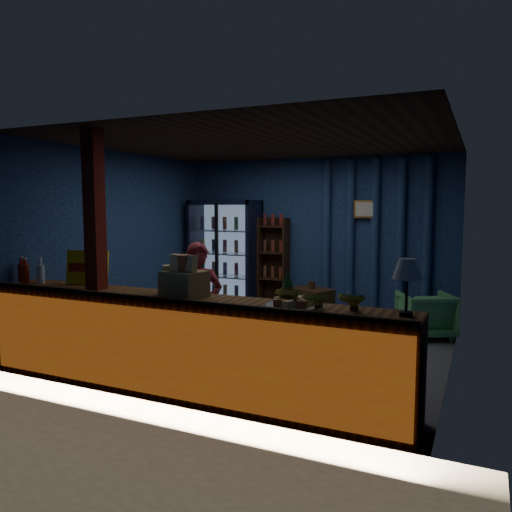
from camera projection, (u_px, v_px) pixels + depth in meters
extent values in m
plane|color=#515154|center=(263.00, 344.00, 6.56)|extent=(4.60, 4.60, 0.00)
plane|color=navy|center=(316.00, 236.00, 8.41)|extent=(4.60, 0.00, 4.60)
plane|color=navy|center=(164.00, 264.00, 4.43)|extent=(4.60, 0.00, 4.60)
plane|color=navy|center=(121.00, 240.00, 7.38)|extent=(0.00, 4.40, 4.40)
plane|color=navy|center=(455.00, 253.00, 5.47)|extent=(0.00, 4.40, 4.40)
plane|color=#472D19|center=(263.00, 143.00, 6.29)|extent=(4.60, 4.60, 0.00)
plane|color=brown|center=(19.00, 497.00, 3.12)|extent=(5.60, 5.60, 0.00)
cube|color=brown|center=(183.00, 346.00, 4.79)|extent=(4.40, 0.55, 0.95)
cube|color=red|center=(166.00, 354.00, 4.53)|extent=(4.35, 0.02, 0.81)
cube|color=#3E2513|center=(166.00, 300.00, 4.50)|extent=(4.40, 0.04, 0.04)
cube|color=maroon|center=(96.00, 256.00, 5.14)|extent=(0.16, 0.16, 2.60)
cube|color=black|center=(232.00, 253.00, 9.02)|extent=(1.20, 0.06, 1.90)
cube|color=black|center=(197.00, 253.00, 9.01)|extent=(0.06, 0.60, 1.90)
cube|color=black|center=(254.00, 256.00, 8.54)|extent=(0.06, 0.60, 1.90)
cube|color=black|center=(225.00, 202.00, 8.68)|extent=(1.20, 0.60, 0.08)
cube|color=black|center=(225.00, 305.00, 8.87)|extent=(1.20, 0.60, 0.08)
cube|color=#99B2D8|center=(231.00, 253.00, 8.97)|extent=(1.08, 0.02, 1.74)
cube|color=white|center=(217.00, 256.00, 8.52)|extent=(1.12, 0.02, 1.78)
cube|color=black|center=(217.00, 256.00, 8.50)|extent=(0.05, 0.05, 1.80)
cube|color=silver|center=(225.00, 298.00, 8.86)|extent=(1.08, 0.48, 0.02)
cylinder|color=#BA481A|center=(203.00, 289.00, 9.03)|extent=(0.07, 0.07, 0.22)
cylinder|color=#235D17|center=(214.00, 290.00, 8.94)|extent=(0.07, 0.07, 0.22)
cylinder|color=#AD811A|center=(225.00, 291.00, 8.84)|extent=(0.07, 0.07, 0.22)
cylinder|color=navy|center=(237.00, 292.00, 8.75)|extent=(0.07, 0.07, 0.22)
cylinder|color=maroon|center=(248.00, 293.00, 8.66)|extent=(0.07, 0.07, 0.22)
cube|color=silver|center=(225.00, 276.00, 8.81)|extent=(1.08, 0.48, 0.02)
cylinder|color=#235D17|center=(203.00, 267.00, 8.99)|extent=(0.07, 0.07, 0.22)
cylinder|color=#AD811A|center=(214.00, 268.00, 8.89)|extent=(0.07, 0.07, 0.22)
cylinder|color=navy|center=(225.00, 268.00, 8.80)|extent=(0.07, 0.07, 0.22)
cylinder|color=maroon|center=(237.00, 269.00, 8.71)|extent=(0.07, 0.07, 0.22)
cylinder|color=#BA481A|center=(248.00, 270.00, 8.61)|extent=(0.07, 0.07, 0.22)
cube|color=silver|center=(225.00, 253.00, 8.77)|extent=(1.08, 0.48, 0.02)
cylinder|color=#AD811A|center=(203.00, 245.00, 8.95)|extent=(0.07, 0.07, 0.22)
cylinder|color=navy|center=(214.00, 245.00, 8.85)|extent=(0.07, 0.07, 0.22)
cylinder|color=maroon|center=(225.00, 246.00, 8.76)|extent=(0.07, 0.07, 0.22)
cylinder|color=#BA481A|center=(236.00, 246.00, 8.67)|extent=(0.07, 0.07, 0.22)
cylinder|color=#235D17|center=(248.00, 247.00, 8.57)|extent=(0.07, 0.07, 0.22)
cube|color=silver|center=(225.00, 231.00, 8.73)|extent=(1.08, 0.48, 0.02)
cylinder|color=navy|center=(203.00, 223.00, 8.91)|extent=(0.07, 0.07, 0.22)
cylinder|color=maroon|center=(214.00, 223.00, 8.81)|extent=(0.07, 0.07, 0.22)
cylinder|color=#BA481A|center=(225.00, 223.00, 8.72)|extent=(0.07, 0.07, 0.22)
cylinder|color=#235D17|center=(236.00, 223.00, 8.63)|extent=(0.07, 0.07, 0.22)
cylinder|color=#AD811A|center=(248.00, 224.00, 8.53)|extent=(0.07, 0.07, 0.22)
cube|color=#3E2513|center=(276.00, 263.00, 8.71)|extent=(0.50, 0.02, 1.60)
cube|color=#3E2513|center=(261.00, 264.00, 8.69)|extent=(0.03, 0.28, 1.60)
cube|color=#3E2513|center=(286.00, 265.00, 8.50)|extent=(0.03, 0.28, 1.60)
cube|color=#3E2513|center=(273.00, 304.00, 8.66)|extent=(0.46, 0.26, 0.02)
cube|color=#3E2513|center=(273.00, 279.00, 8.62)|extent=(0.46, 0.26, 0.02)
cube|color=#3E2513|center=(273.00, 253.00, 8.57)|extent=(0.46, 0.26, 0.02)
cube|color=#3E2513|center=(273.00, 226.00, 8.53)|extent=(0.46, 0.26, 0.02)
cylinder|color=navy|center=(326.00, 236.00, 8.28)|extent=(0.14, 0.14, 2.50)
cylinder|color=navy|center=(350.00, 237.00, 8.11)|extent=(0.14, 0.14, 2.50)
cylinder|color=navy|center=(375.00, 238.00, 7.95)|extent=(0.14, 0.14, 2.50)
cylinder|color=navy|center=(400.00, 238.00, 7.78)|extent=(0.14, 0.14, 2.50)
cylinder|color=navy|center=(427.00, 239.00, 7.61)|extent=(0.14, 0.14, 2.50)
cube|color=gold|center=(365.00, 209.00, 7.92)|extent=(0.36, 0.03, 0.28)
cube|color=silver|center=(365.00, 209.00, 7.91)|extent=(0.30, 0.01, 0.22)
imported|color=maroon|center=(198.00, 308.00, 5.38)|extent=(0.61, 0.51, 1.43)
imported|color=#57AE61|center=(426.00, 315.00, 6.87)|extent=(0.90, 0.91, 0.62)
cube|color=#3E2513|center=(312.00, 306.00, 7.69)|extent=(0.71, 0.62, 0.54)
cylinder|color=#3E2513|center=(312.00, 285.00, 7.66)|extent=(0.11, 0.11, 0.11)
cube|color=#FFEE0D|center=(87.00, 267.00, 5.49)|extent=(0.47, 0.25, 0.37)
cube|color=#B3220B|center=(86.00, 267.00, 5.48)|extent=(0.38, 0.16, 0.09)
cylinder|color=#B3220B|center=(22.00, 273.00, 5.69)|extent=(0.09, 0.09, 0.20)
cylinder|color=#B3220B|center=(21.00, 260.00, 5.67)|extent=(0.04, 0.04, 0.08)
cylinder|color=white|center=(21.00, 257.00, 5.67)|extent=(0.04, 0.04, 0.02)
cylinder|color=#B3220B|center=(25.00, 274.00, 5.55)|extent=(0.09, 0.09, 0.20)
cylinder|color=#B3220B|center=(25.00, 262.00, 5.54)|extent=(0.04, 0.04, 0.08)
cylinder|color=white|center=(24.00, 259.00, 5.54)|extent=(0.04, 0.04, 0.02)
cylinder|color=silver|center=(41.00, 274.00, 5.56)|extent=(0.09, 0.09, 0.20)
cylinder|color=silver|center=(40.00, 262.00, 5.55)|extent=(0.04, 0.04, 0.08)
cylinder|color=white|center=(40.00, 259.00, 5.55)|extent=(0.04, 0.04, 0.02)
cube|color=#99834A|center=(184.00, 284.00, 4.75)|extent=(0.43, 0.37, 0.25)
cube|color=gold|center=(177.00, 262.00, 4.78)|extent=(0.11, 0.08, 0.16)
cube|color=#D04A27|center=(184.00, 263.00, 4.73)|extent=(0.11, 0.08, 0.16)
cube|color=gold|center=(192.00, 264.00, 4.67)|extent=(0.11, 0.08, 0.16)
cube|color=#99834A|center=(174.00, 285.00, 4.89)|extent=(0.34, 0.31, 0.18)
cube|color=gold|center=(167.00, 270.00, 4.88)|extent=(0.08, 0.07, 0.11)
cube|color=#D04A27|center=(174.00, 271.00, 4.88)|extent=(0.08, 0.07, 0.11)
cube|color=gold|center=(181.00, 271.00, 4.87)|extent=(0.08, 0.07, 0.11)
cylinder|color=silver|center=(295.00, 306.00, 4.25)|extent=(0.51, 0.51, 0.03)
cube|color=gold|center=(306.00, 302.00, 4.21)|extent=(0.11, 0.08, 0.06)
cube|color=#D04A27|center=(305.00, 300.00, 4.28)|extent=(0.13, 0.13, 0.06)
cube|color=gold|center=(299.00, 299.00, 4.34)|extent=(0.08, 0.11, 0.06)
cube|color=#D04A27|center=(290.00, 299.00, 4.34)|extent=(0.13, 0.13, 0.06)
cube|color=gold|center=(284.00, 300.00, 4.29)|extent=(0.11, 0.08, 0.06)
cube|color=#D04A27|center=(284.00, 302.00, 4.21)|extent=(0.13, 0.13, 0.06)
cube|color=gold|center=(291.00, 303.00, 4.16)|extent=(0.08, 0.11, 0.06)
cube|color=#D04A27|center=(300.00, 303.00, 4.15)|extent=(0.13, 0.13, 0.06)
cylinder|color=black|center=(406.00, 314.00, 3.93)|extent=(0.11, 0.11, 0.04)
cylinder|color=black|center=(407.00, 294.00, 3.91)|extent=(0.02, 0.02, 0.32)
cone|color=white|center=(407.00, 269.00, 3.89)|extent=(0.23, 0.23, 0.16)
sphere|color=brown|center=(288.00, 295.00, 4.34)|extent=(0.17, 0.17, 0.17)
cone|color=#216121|center=(288.00, 279.00, 4.32)|extent=(0.09, 0.09, 0.13)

